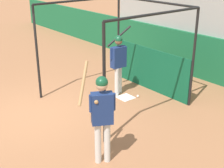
% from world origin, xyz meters
% --- Properties ---
extents(ground_plane, '(60.00, 60.00, 0.00)m').
position_xyz_m(ground_plane, '(0.00, 0.00, 0.00)').
color(ground_plane, '#9E6642').
extents(outfield_wall, '(24.00, 0.12, 1.51)m').
position_xyz_m(outfield_wall, '(0.00, 5.62, 0.76)').
color(outfield_wall, '#196038').
rests_on(outfield_wall, ground).
extents(bleacher_section, '(6.50, 2.40, 2.79)m').
position_xyz_m(bleacher_section, '(0.00, 6.88, 1.39)').
color(bleacher_section, '#9E9E99').
rests_on(bleacher_section, ground).
extents(batting_cage, '(3.19, 3.09, 2.76)m').
position_xyz_m(batting_cage, '(0.70, 3.01, 1.19)').
color(batting_cage, black).
rests_on(batting_cage, ground).
extents(home_plate, '(0.44, 0.44, 0.02)m').
position_xyz_m(home_plate, '(0.75, 2.52, 0.01)').
color(home_plate, white).
rests_on(home_plate, ground).
extents(player_batter, '(0.55, 0.95, 2.00)m').
position_xyz_m(player_batter, '(0.39, 2.53, 1.12)').
color(player_batter, silver).
rests_on(player_batter, ground).
extents(player_waiting, '(0.55, 0.77, 2.12)m').
position_xyz_m(player_waiting, '(2.82, 0.06, 1.14)').
color(player_waiting, silver).
rests_on(player_waiting, ground).
extents(baseball, '(0.07, 0.07, 0.07)m').
position_xyz_m(baseball, '(0.95, 2.83, 0.04)').
color(baseball, white).
rests_on(baseball, ground).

